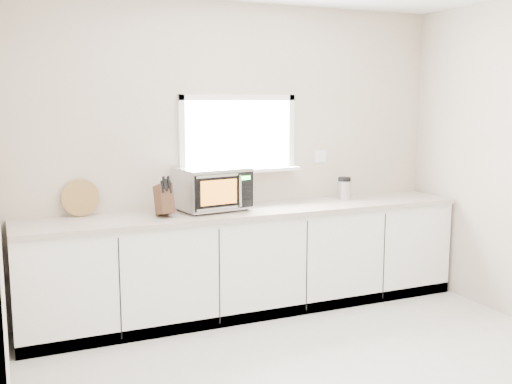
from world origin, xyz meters
TOP-DOWN VIEW (x-y plane):
  - back_wall at (0.00, 2.00)m, footprint 4.00×0.17m
  - cabinets at (0.00, 1.70)m, footprint 3.92×0.60m
  - countertop at (0.00, 1.69)m, footprint 3.92×0.64m
  - microwave at (-0.32, 1.77)m, footprint 0.62×0.52m
  - knife_block at (-0.78, 1.65)m, footprint 0.13×0.24m
  - cutting_board at (-1.39, 1.94)m, footprint 0.30×0.07m
  - coffee_grinder at (1.01, 1.79)m, footprint 0.15×0.15m

SIDE VIEW (x-z plane):
  - cabinets at x=0.00m, z-range 0.00..0.88m
  - countertop at x=0.00m, z-range 0.88..0.92m
  - coffee_grinder at x=1.01m, z-range 0.92..1.14m
  - knife_block at x=-0.78m, z-range 0.90..1.23m
  - cutting_board at x=-1.39m, z-range 0.92..1.22m
  - microwave at x=-0.32m, z-range 0.93..1.29m
  - back_wall at x=0.00m, z-range 0.01..2.71m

